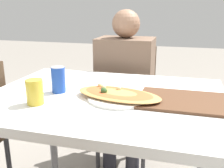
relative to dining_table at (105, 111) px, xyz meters
The scene contains 7 objects.
dining_table is the anchor object (origin of this frame).
chair_far_seated 0.78m from the dining_table, 93.68° to the left, with size 0.40×0.40×0.88m.
person_seated 0.64m from the dining_table, 94.33° to the left, with size 0.39×0.30×1.15m.
pizza_main 0.13m from the dining_table, 28.41° to the right, with size 0.43×0.27×0.05m.
soda_can 0.27m from the dining_table, behind, with size 0.07×0.07×0.12m.
drink_glass 0.34m from the dining_table, 142.72° to the right, with size 0.07×0.07×0.11m.
serving_tray 0.40m from the dining_table, ahead, with size 0.46×0.28×0.01m.
Camera 1 is at (0.34, -1.11, 1.16)m, focal length 42.00 mm.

